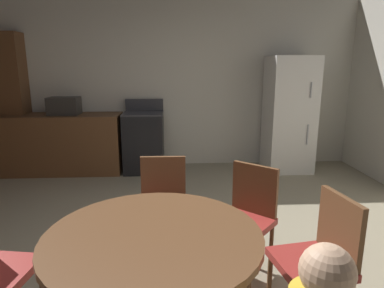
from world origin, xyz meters
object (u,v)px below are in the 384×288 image
at_px(microwave, 64,106).
at_px(chair_east, 320,255).
at_px(oven_range, 144,141).
at_px(dining_table, 154,261).
at_px(chair_north, 163,203).
at_px(chair_northeast, 247,214).
at_px(refrigerator, 289,114).

height_order(microwave, chair_east, microwave).
relative_size(oven_range, microwave, 2.50).
xyz_separation_m(oven_range, dining_table, (0.35, -3.49, 0.13)).
height_order(oven_range, chair_north, oven_range).
xyz_separation_m(microwave, chair_north, (1.54, -2.48, -0.53)).
bearing_deg(microwave, dining_table, -66.40).
height_order(oven_range, microwave, microwave).
bearing_deg(dining_table, chair_east, 9.23).
bearing_deg(chair_northeast, dining_table, 0.00).
bearing_deg(chair_northeast, chair_east, 70.46).
bearing_deg(chair_north, dining_table, 0.00).
distance_m(chair_north, chair_east, 1.29).
distance_m(microwave, chair_east, 4.20).
xyz_separation_m(oven_range, chair_north, (0.37, -2.48, 0.03)).
relative_size(refrigerator, microwave, 4.00).
bearing_deg(dining_table, refrigerator, 61.04).
relative_size(microwave, chair_north, 0.51).
xyz_separation_m(chair_north, chair_east, (0.97, -0.84, 0.00)).
bearing_deg(dining_table, chair_northeast, 48.30).
xyz_separation_m(refrigerator, chair_east, (-0.91, -3.27, -0.38)).
height_order(oven_range, chair_east, oven_range).
relative_size(refrigerator, chair_east, 2.02).
distance_m(oven_range, chair_northeast, 2.92).
bearing_deg(chair_north, chair_east, 50.10).
xyz_separation_m(oven_range, chair_northeast, (1.02, -2.74, 0.03)).
distance_m(microwave, dining_table, 3.82).
height_order(oven_range, dining_table, oven_range).
bearing_deg(oven_range, chair_east, -68.05).
height_order(oven_range, refrigerator, refrigerator).
xyz_separation_m(dining_table, chair_east, (0.99, 0.16, -0.10)).
bearing_deg(refrigerator, chair_east, -105.55).
relative_size(dining_table, chair_northeast, 1.32).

